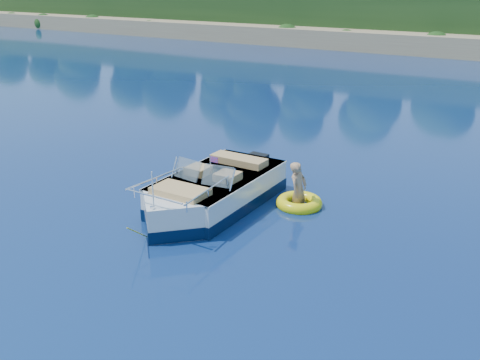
% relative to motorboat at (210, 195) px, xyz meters
% --- Properties ---
extents(ground, '(160.00, 160.00, 0.00)m').
position_rel_motorboat_xyz_m(ground, '(-1.57, -2.88, -0.36)').
color(ground, '#0A194B').
rests_on(ground, ground).
extents(motorboat, '(2.05, 5.64, 1.88)m').
position_rel_motorboat_xyz_m(motorboat, '(0.00, 0.00, 0.00)').
color(motorboat, white).
rests_on(motorboat, ground).
extents(tow_tube, '(1.21, 1.21, 0.32)m').
position_rel_motorboat_xyz_m(tow_tube, '(1.83, 1.36, -0.28)').
color(tow_tube, '#FFEC0F').
rests_on(tow_tube, ground).
extents(boy, '(0.41, 0.86, 1.67)m').
position_rel_motorboat_xyz_m(boy, '(1.84, 1.31, -0.36)').
color(boy, tan).
rests_on(boy, ground).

